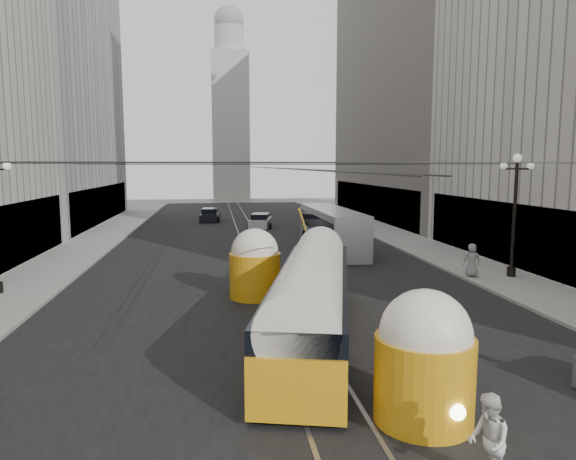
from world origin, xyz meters
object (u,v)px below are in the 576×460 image
object	(u,v)px
city_bus	(331,228)
pedestrian_crossing_b	(488,441)
pedestrian_sidewalk_right	(472,260)
streetcar	(313,295)

from	to	relation	value
city_bus	pedestrian_crossing_b	xyz separation A→B (m)	(-3.12, -26.53, -0.70)
pedestrian_sidewalk_right	streetcar	bearing A→B (deg)	53.21
streetcar	pedestrian_sidewalk_right	xyz separation A→B (m)	(10.00, 8.02, -0.54)
city_bus	pedestrian_crossing_b	distance (m)	26.73
streetcar	city_bus	bearing A→B (deg)	75.14
city_bus	pedestrian_crossing_b	size ratio (longest dim) A/B	6.40
streetcar	pedestrian_sidewalk_right	bearing A→B (deg)	38.75
pedestrian_crossing_b	pedestrian_sidewalk_right	bearing A→B (deg)	167.52
pedestrian_crossing_b	pedestrian_sidewalk_right	xyz separation A→B (m)	(8.31, 16.45, 0.13)
streetcar	pedestrian_sidewalk_right	distance (m)	12.83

